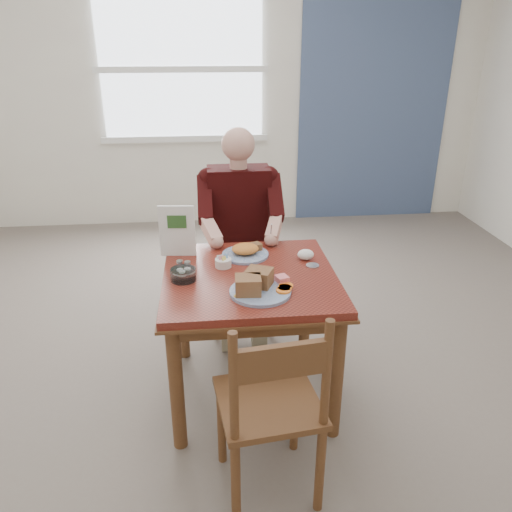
{
  "coord_description": "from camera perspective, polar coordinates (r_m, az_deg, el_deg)",
  "views": [
    {
      "loc": [
        -0.21,
        -2.35,
        1.89
      ],
      "look_at": [
        0.03,
        0.0,
        0.85
      ],
      "focal_mm": 35.0,
      "sensor_mm": 36.0,
      "label": 1
    }
  ],
  "objects": [
    {
      "name": "menu",
      "position": [
        2.82,
        -9.0,
        2.87
      ],
      "size": [
        0.2,
        0.03,
        0.29
      ],
      "color": "white",
      "rests_on": "table"
    },
    {
      "name": "near_plate",
      "position": [
        2.42,
        0.24,
        -3.37
      ],
      "size": [
        0.35,
        0.35,
        0.1
      ],
      "color": "white",
      "rests_on": "table"
    },
    {
      "name": "window",
      "position": [
        5.32,
        -8.49,
        20.35
      ],
      "size": [
        1.72,
        0.04,
        1.42
      ],
      "color": "white",
      "rests_on": "wall_back"
    },
    {
      "name": "table",
      "position": [
        2.67,
        -0.7,
        -4.25
      ],
      "size": [
        0.92,
        0.92,
        0.75
      ],
      "color": "maroon",
      "rests_on": "ground"
    },
    {
      "name": "diner",
      "position": [
        3.24,
        -1.87,
        4.29
      ],
      "size": [
        0.53,
        0.56,
        1.39
      ],
      "color": "gray",
      "rests_on": "chair_far"
    },
    {
      "name": "far_plate",
      "position": [
        2.83,
        -1.16,
        0.55
      ],
      "size": [
        0.35,
        0.35,
        0.07
      ],
      "color": "white",
      "rests_on": "table"
    },
    {
      "name": "caddy",
      "position": [
        2.69,
        -3.77,
        -0.77
      ],
      "size": [
        0.11,
        0.11,
        0.07
      ],
      "color": "white",
      "rests_on": "table"
    },
    {
      "name": "chair_near",
      "position": [
        2.17,
        1.76,
        -16.87
      ],
      "size": [
        0.47,
        0.47,
        0.95
      ],
      "color": "brown",
      "rests_on": "ground"
    },
    {
      "name": "metal_dish",
      "position": [
        2.72,
        6.47,
        -1.11
      ],
      "size": [
        0.07,
        0.07,
        0.01
      ],
      "primitive_type": "cylinder",
      "rotation": [
        0.0,
        0.0,
        -0.01
      ],
      "color": "silver",
      "rests_on": "table"
    },
    {
      "name": "floor",
      "position": [
        3.02,
        -0.64,
        -15.03
      ],
      "size": [
        6.0,
        6.0,
        0.0
      ],
      "primitive_type": "plane",
      "color": "#6A5E55",
      "rests_on": "ground"
    },
    {
      "name": "creamer",
      "position": [
        2.57,
        -8.31,
        -2.1
      ],
      "size": [
        0.15,
        0.15,
        0.06
      ],
      "color": "white",
      "rests_on": "table"
    },
    {
      "name": "wall_back",
      "position": [
        5.37,
        -3.85,
        18.43
      ],
      "size": [
        5.5,
        0.0,
        5.5
      ],
      "primitive_type": "plane",
      "rotation": [
        1.57,
        0.0,
        0.0
      ],
      "color": "white",
      "rests_on": "ground"
    },
    {
      "name": "shakers",
      "position": [
        2.63,
        -8.24,
        -1.29
      ],
      "size": [
        0.08,
        0.06,
        0.07
      ],
      "color": "white",
      "rests_on": "table"
    },
    {
      "name": "chair_far",
      "position": [
        3.45,
        -1.91,
        -0.43
      ],
      "size": [
        0.42,
        0.42,
        0.95
      ],
      "color": "brown",
      "rests_on": "ground"
    },
    {
      "name": "napkin",
      "position": [
        2.79,
        5.7,
        0.17
      ],
      "size": [
        0.1,
        0.09,
        0.06
      ],
      "primitive_type": "ellipsoid",
      "rotation": [
        0.0,
        0.0,
        -0.18
      ],
      "color": "white",
      "rests_on": "table"
    },
    {
      "name": "accent_panel",
      "position": [
        5.65,
        13.48,
        18.12
      ],
      "size": [
        1.6,
        0.02,
        2.8
      ],
      "primitive_type": "cube",
      "color": "#415379",
      "rests_on": "ground"
    },
    {
      "name": "lemon_wedge",
      "position": [
        2.37,
        -1.9,
        -4.64
      ],
      "size": [
        0.06,
        0.05,
        0.03
      ],
      "primitive_type": "ellipsoid",
      "rotation": [
        0.0,
        0.0,
        -0.12
      ],
      "color": "gold",
      "rests_on": "table"
    }
  ]
}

